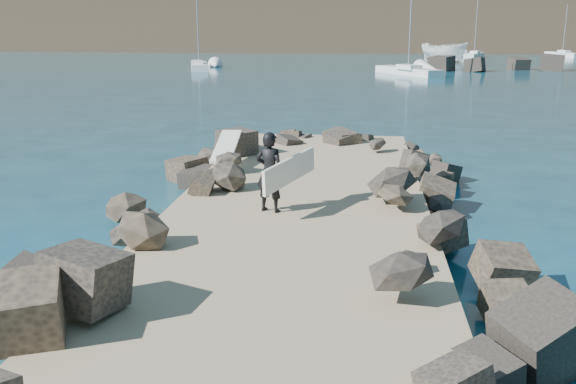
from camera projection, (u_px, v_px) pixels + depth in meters
name	position (u px, v px, depth m)	size (l,w,h in m)	color
ground	(293.00, 247.00, 14.04)	(800.00, 800.00, 0.00)	#0F384C
jetty	(282.00, 267.00, 12.04)	(6.00, 26.00, 0.60)	#8C7759
riprap_left	(141.00, 242.00, 12.79)	(2.60, 22.00, 1.00)	black
riprap_right	(437.00, 254.00, 12.15)	(2.60, 22.00, 1.00)	black
surfboard_resting	(226.00, 150.00, 19.28)	(0.61, 2.43, 0.08)	white
boat_imported	(444.00, 52.00, 78.91)	(2.39, 6.36, 2.46)	white
surfer_with_board	(273.00, 172.00, 14.33)	(1.30, 2.11, 1.82)	black
sailboat_d	(474.00, 55.00, 89.53)	(3.78, 6.59, 7.93)	silver
sailboat_f	(562.00, 54.00, 91.06)	(3.75, 5.98, 7.34)	silver
sailboat_a	(199.00, 66.00, 66.94)	(3.48, 7.46, 8.78)	silver
sailboat_c	(408.00, 71.00, 60.25)	(6.02, 8.05, 9.95)	silver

